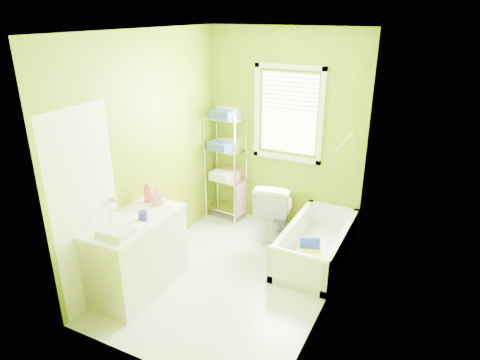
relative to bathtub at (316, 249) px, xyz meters
The scene contains 9 objects.
ground 1.03m from the bathtub, 135.03° to the right, with size 2.90×2.90×0.00m, color silver.
room_envelope 1.73m from the bathtub, 135.03° to the right, with size 2.14×2.94×2.62m.
window 1.76m from the bathtub, 133.51° to the left, with size 0.92×0.05×1.22m.
door 2.60m from the bathtub, 135.68° to the right, with size 0.09×0.80×2.00m.
right_wall_decor 1.42m from the bathtub, 66.87° to the right, with size 0.04×1.48×1.17m.
bathtub is the anchor object (origin of this frame).
toilet 0.78m from the bathtub, 152.65° to the left, with size 0.44×0.77×0.78m, color white.
vanity 2.06m from the bathtub, 137.62° to the right, with size 0.56×1.09×1.07m.
wire_shelf_unit 1.78m from the bathtub, 159.45° to the left, with size 0.55×0.44×1.56m.
Camera 1 is at (1.88, -3.59, 2.78)m, focal length 32.00 mm.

